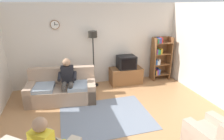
% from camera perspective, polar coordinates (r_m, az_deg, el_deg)
% --- Properties ---
extents(ground_plane, '(12.00, 12.00, 0.00)m').
position_cam_1_polar(ground_plane, '(4.55, 2.66, -16.10)').
color(ground_plane, '#B27F51').
extents(back_wall_assembly, '(6.20, 0.17, 2.70)m').
position_cam_1_polar(back_wall_assembly, '(6.41, -4.67, 7.73)').
color(back_wall_assembly, silver).
rests_on(back_wall_assembly, ground_plane).
extents(couch, '(2.00, 1.13, 0.90)m').
position_cam_1_polar(couch, '(5.60, -14.95, -5.87)').
color(couch, tan).
rests_on(couch, ground_plane).
extents(tv_stand, '(1.10, 0.56, 0.56)m').
position_cam_1_polar(tv_stand, '(6.57, 4.22, -1.71)').
color(tv_stand, brown).
rests_on(tv_stand, ground_plane).
extents(tv, '(0.60, 0.49, 0.44)m').
position_cam_1_polar(tv, '(6.39, 4.40, 2.40)').
color(tv, black).
rests_on(tv, tv_stand).
extents(bookshelf, '(0.68, 0.36, 1.56)m').
position_cam_1_polar(bookshelf, '(7.01, 14.28, 3.58)').
color(bookshelf, brown).
rests_on(bookshelf, ground_plane).
extents(floor_lamp, '(0.28, 0.28, 1.85)m').
position_cam_1_polar(floor_lamp, '(6.06, -5.80, 7.97)').
color(floor_lamp, black).
rests_on(floor_lamp, ground_plane).
extents(armchair_near_bookshelf, '(0.91, 0.98, 0.90)m').
position_cam_1_polar(armchair_near_bookshelf, '(4.13, 29.13, -18.13)').
color(armchair_near_bookshelf, tan).
rests_on(armchair_near_bookshelf, ground_plane).
extents(area_rug, '(2.20, 1.70, 0.01)m').
position_cam_1_polar(area_rug, '(4.80, -1.86, -13.89)').
color(area_rug, slate).
rests_on(area_rug, ground_plane).
extents(person_on_couch, '(0.55, 0.57, 1.24)m').
position_cam_1_polar(person_on_couch, '(5.35, -13.42, -2.45)').
color(person_on_couch, black).
rests_on(person_on_couch, ground_plane).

